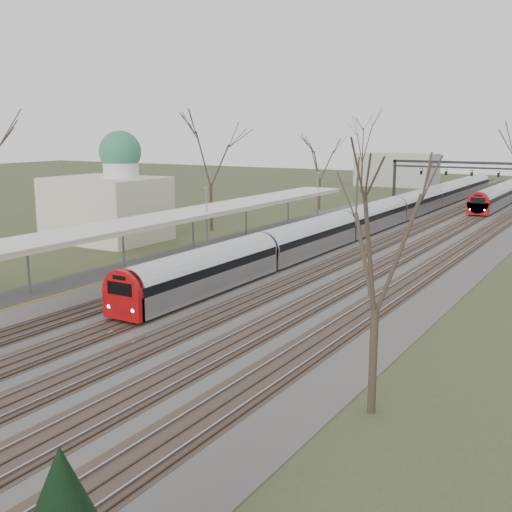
% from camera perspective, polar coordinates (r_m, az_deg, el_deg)
% --- Properties ---
extents(track_bed, '(24.00, 160.00, 0.22)m').
position_cam_1_polar(track_bed, '(65.44, 12.15, 1.86)').
color(track_bed, '#474442').
rests_on(track_bed, ground).
extents(platform, '(3.50, 69.00, 1.00)m').
position_cam_1_polar(platform, '(53.86, -3.38, 0.60)').
color(platform, '#9E9B93').
rests_on(platform, ground).
extents(canopy, '(4.10, 50.00, 3.11)m').
position_cam_1_polar(canopy, '(49.70, -6.35, 3.66)').
color(canopy, slate).
rests_on(canopy, platform).
extents(dome_building, '(10.00, 8.00, 10.30)m').
position_cam_1_polar(dome_building, '(61.69, -12.98, 4.70)').
color(dome_building, beige).
rests_on(dome_building, ground).
extents(signal_gantry, '(21.00, 0.59, 6.08)m').
position_cam_1_polar(signal_gantry, '(93.71, 18.25, 7.28)').
color(signal_gantry, black).
rests_on(signal_gantry, ground).
extents(tree_west_far, '(5.50, 5.50, 11.33)m').
position_cam_1_polar(tree_west_far, '(66.15, -4.08, 9.11)').
color(tree_west_far, '#2D231C').
rests_on(tree_west_far, ground).
extents(tree_east_near, '(4.50, 4.50, 9.27)m').
position_cam_1_polar(tree_east_near, '(22.98, 10.75, 1.40)').
color(tree_east_near, '#2D231C').
rests_on(tree_east_near, ground).
extents(train_near, '(2.62, 90.21, 3.05)m').
position_cam_1_polar(train_near, '(73.98, 12.26, 4.02)').
color(train_near, '#A7A9B2').
rests_on(train_near, ground).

